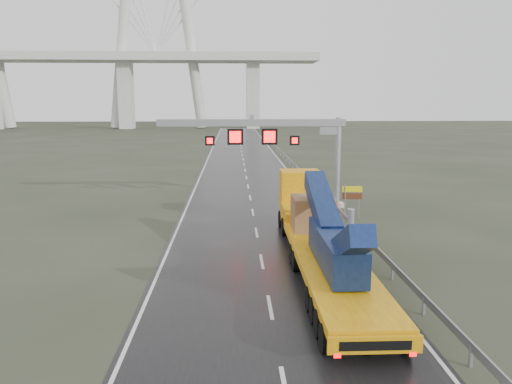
{
  "coord_description": "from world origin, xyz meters",
  "views": [
    {
      "loc": [
        -1.48,
        -21.46,
        8.42
      ],
      "look_at": [
        -0.16,
        7.29,
        3.2
      ],
      "focal_mm": 35.0,
      "sensor_mm": 36.0,
      "label": 1
    }
  ],
  "objects_px": {
    "striped_barrier": "(335,211)",
    "exit_sign_pair": "(352,196)",
    "heavy_haul_truck": "(316,226)",
    "sign_gantry": "(278,138)"
  },
  "relations": [
    {
      "from": "sign_gantry",
      "to": "heavy_haul_truck",
      "type": "distance_m",
      "value": 14.01
    },
    {
      "from": "heavy_haul_truck",
      "to": "exit_sign_pair",
      "type": "height_order",
      "value": "heavy_haul_truck"
    },
    {
      "from": "exit_sign_pair",
      "to": "striped_barrier",
      "type": "distance_m",
      "value": 1.66
    },
    {
      "from": "exit_sign_pair",
      "to": "heavy_haul_truck",
      "type": "bearing_deg",
      "value": -108.71
    },
    {
      "from": "sign_gantry",
      "to": "striped_barrier",
      "type": "distance_m",
      "value": 7.54
    },
    {
      "from": "sign_gantry",
      "to": "heavy_haul_truck",
      "type": "bearing_deg",
      "value": -86.25
    },
    {
      "from": "heavy_haul_truck",
      "to": "exit_sign_pair",
      "type": "xyz_separation_m",
      "value": [
        4.11,
        9.07,
        -0.09
      ]
    },
    {
      "from": "sign_gantry",
      "to": "striped_barrier",
      "type": "height_order",
      "value": "sign_gantry"
    },
    {
      "from": "striped_barrier",
      "to": "heavy_haul_truck",
      "type": "bearing_deg",
      "value": -105.84
    },
    {
      "from": "striped_barrier",
      "to": "exit_sign_pair",
      "type": "bearing_deg",
      "value": -17.78
    }
  ]
}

